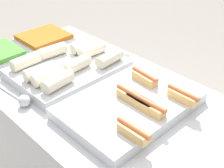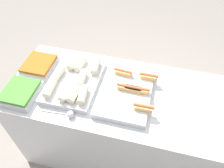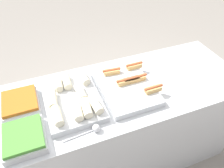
{
  "view_description": "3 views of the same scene",
  "coord_description": "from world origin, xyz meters",
  "px_view_note": "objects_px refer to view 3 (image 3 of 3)",
  "views": [
    {
      "loc": [
        0.65,
        -0.77,
        1.71
      ],
      "look_at": [
        -0.14,
        0.0,
        1.01
      ],
      "focal_mm": 50.0,
      "sensor_mm": 36.0,
      "label": 1
    },
    {
      "loc": [
        0.13,
        -1.05,
        2.21
      ],
      "look_at": [
        -0.14,
        0.0,
        1.01
      ],
      "focal_mm": 35.0,
      "sensor_mm": 36.0,
      "label": 2
    },
    {
      "loc": [
        -0.57,
        -1.11,
        2.07
      ],
      "look_at": [
        -0.14,
        0.0,
        1.01
      ],
      "focal_mm": 35.0,
      "sensor_mm": 36.0,
      "label": 3
    }
  ],
  "objects_px": {
    "tray_hotdogs": "(126,85)",
    "tray_side_front": "(24,138)",
    "serving_spoon_near": "(94,129)",
    "tray_side_back": "(20,103)",
    "tray_wraps": "(73,99)",
    "serving_spoon_far": "(73,73)"
  },
  "relations": [
    {
      "from": "tray_wraps",
      "to": "tray_side_front",
      "type": "xyz_separation_m",
      "value": [
        -0.35,
        -0.21,
        -0.01
      ]
    },
    {
      "from": "tray_side_front",
      "to": "serving_spoon_far",
      "type": "distance_m",
      "value": 0.66
    },
    {
      "from": "serving_spoon_near",
      "to": "tray_side_back",
      "type": "bearing_deg",
      "value": 136.9
    },
    {
      "from": "tray_wraps",
      "to": "serving_spoon_far",
      "type": "height_order",
      "value": "tray_wraps"
    },
    {
      "from": "tray_hotdogs",
      "to": "tray_wraps",
      "type": "distance_m",
      "value": 0.42
    },
    {
      "from": "tray_hotdogs",
      "to": "tray_side_back",
      "type": "distance_m",
      "value": 0.77
    },
    {
      "from": "tray_side_back",
      "to": "serving_spoon_far",
      "type": "xyz_separation_m",
      "value": [
        0.42,
        0.21,
        -0.01
      ]
    },
    {
      "from": "serving_spoon_near",
      "to": "tray_side_front",
      "type": "bearing_deg",
      "value": 168.7
    },
    {
      "from": "tray_side_front",
      "to": "tray_side_back",
      "type": "height_order",
      "value": "same"
    },
    {
      "from": "serving_spoon_near",
      "to": "serving_spoon_far",
      "type": "xyz_separation_m",
      "value": [
        0.01,
        0.59,
        -0.0
      ]
    },
    {
      "from": "tray_side_back",
      "to": "serving_spoon_far",
      "type": "distance_m",
      "value": 0.47
    },
    {
      "from": "tray_hotdogs",
      "to": "tray_side_front",
      "type": "distance_m",
      "value": 0.79
    },
    {
      "from": "serving_spoon_far",
      "to": "serving_spoon_near",
      "type": "bearing_deg",
      "value": -90.72
    },
    {
      "from": "tray_wraps",
      "to": "serving_spoon_far",
      "type": "distance_m",
      "value": 0.31
    },
    {
      "from": "tray_wraps",
      "to": "tray_side_front",
      "type": "relative_size",
      "value": 1.92
    },
    {
      "from": "tray_side_back",
      "to": "tray_side_front",
      "type": "bearing_deg",
      "value": -90.0
    },
    {
      "from": "tray_side_front",
      "to": "tray_side_back",
      "type": "bearing_deg",
      "value": 90.0
    },
    {
      "from": "tray_hotdogs",
      "to": "serving_spoon_near",
      "type": "relative_size",
      "value": 2.27
    },
    {
      "from": "tray_wraps",
      "to": "serving_spoon_near",
      "type": "xyz_separation_m",
      "value": [
        0.07,
        -0.29,
        -0.02
      ]
    },
    {
      "from": "serving_spoon_far",
      "to": "tray_side_back",
      "type": "bearing_deg",
      "value": -153.82
    },
    {
      "from": "tray_side_front",
      "to": "serving_spoon_near",
      "type": "height_order",
      "value": "tray_side_front"
    },
    {
      "from": "tray_side_front",
      "to": "serving_spoon_near",
      "type": "xyz_separation_m",
      "value": [
        0.41,
        -0.08,
        -0.01
      ]
    }
  ]
}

